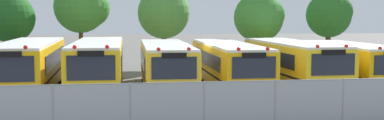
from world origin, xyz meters
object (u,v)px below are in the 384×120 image
(school_bus_2, at_px, (166,64))
(school_bus_4, at_px, (292,62))
(school_bus_3, at_px, (228,64))
(tree_3, at_px, (261,17))
(tree_2, at_px, (162,13))
(tree_1, at_px, (83,7))
(tree_0, at_px, (9,19))
(school_bus_0, at_px, (29,65))
(tree_4, at_px, (331,14))
(school_bus_5, at_px, (351,63))
(school_bus_1, at_px, (99,64))

(school_bus_2, distance_m, school_bus_4, 7.03)
(school_bus_3, relative_size, tree_3, 1.97)
(school_bus_4, bearing_deg, tree_2, -61.42)
(tree_1, bearing_deg, tree_2, 7.11)
(tree_0, xyz_separation_m, tree_2, (10.57, 1.83, 0.42))
(school_bus_0, xyz_separation_m, school_bus_3, (10.38, 0.35, -0.09))
(tree_3, height_order, tree_4, tree_4)
(school_bus_5, height_order, tree_4, tree_4)
(tree_1, bearing_deg, tree_4, -4.61)
(school_bus_4, xyz_separation_m, school_bus_5, (3.35, -0.24, -0.07))
(school_bus_0, distance_m, school_bus_2, 6.96)
(school_bus_2, relative_size, tree_0, 1.94)
(tree_0, bearing_deg, school_bus_4, -28.09)
(school_bus_2, height_order, tree_0, tree_0)
(school_bus_5, relative_size, tree_0, 1.70)
(tree_1, relative_size, tree_4, 1.14)
(school_bus_0, relative_size, tree_2, 1.83)
(school_bus_0, distance_m, tree_4, 22.10)
(school_bus_0, bearing_deg, school_bus_5, 179.42)
(school_bus_0, distance_m, tree_0, 10.00)
(tree_0, bearing_deg, tree_4, -0.83)
(school_bus_1, height_order, school_bus_2, school_bus_1)
(school_bus_5, height_order, tree_3, tree_3)
(tree_0, bearing_deg, school_bus_2, -42.70)
(tree_1, relative_size, tree_2, 1.06)
(school_bus_1, xyz_separation_m, school_bus_3, (6.94, 0.01, -0.08))
(school_bus_5, xyz_separation_m, tree_3, (-2.84, 8.13, 2.53))
(school_bus_2, height_order, school_bus_5, school_bus_2)
(school_bus_1, height_order, tree_0, tree_0)
(tree_0, xyz_separation_m, tree_3, (17.33, -1.09, 0.12))
(school_bus_2, relative_size, tree_2, 1.74)
(school_bus_0, bearing_deg, tree_1, -101.97)
(school_bus_1, height_order, tree_4, tree_4)
(school_bus_2, bearing_deg, tree_2, -92.70)
(school_bus_3, bearing_deg, tree_4, -137.56)
(tree_0, relative_size, tree_1, 0.84)
(school_bus_3, distance_m, school_bus_5, 6.96)
(school_bus_0, relative_size, tree_0, 2.04)
(school_bus_1, distance_m, tree_3, 13.78)
(school_bus_1, relative_size, tree_0, 2.09)
(tree_0, bearing_deg, school_bus_1, -55.00)
(school_bus_4, bearing_deg, school_bus_1, -1.55)
(school_bus_0, distance_m, tree_1, 11.07)
(school_bus_0, xyz_separation_m, tree_0, (-2.84, 9.31, 2.29))
(school_bus_3, distance_m, tree_4, 13.22)
(school_bus_0, relative_size, school_bus_2, 1.05)
(school_bus_4, height_order, tree_3, tree_3)
(school_bus_2, xyz_separation_m, school_bus_5, (10.38, -0.18, -0.04))
(tree_1, bearing_deg, school_bus_0, -101.07)
(school_bus_1, xyz_separation_m, tree_1, (-1.40, 10.09, 3.12))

